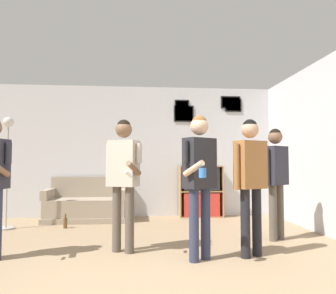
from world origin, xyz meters
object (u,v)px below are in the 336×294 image
object	(u,v)px
couch	(87,206)
person_watcher_holding_cup	(200,171)
bookshelf	(201,191)
person_spectator_far_right	(276,172)
person_player_foreground_center	(123,170)
bottle_on_floor	(65,223)
person_spectator_near_bookshelf	(250,172)
drinking_cup	(209,163)
floor_lamp	(7,159)

from	to	relation	value
couch	person_watcher_holding_cup	world-z (taller)	person_watcher_holding_cup
bookshelf	person_spectator_far_right	xyz separation A→B (m)	(0.70, -2.08, 0.45)
person_player_foreground_center	person_spectator_far_right	size ratio (longest dim) A/B	1.03
bookshelf	bottle_on_floor	bearing A→B (deg)	-159.17
bookshelf	bottle_on_floor	size ratio (longest dim) A/B	4.37
person_spectator_near_bookshelf	person_spectator_far_right	xyz separation A→B (m)	(0.65, 0.79, -0.01)
person_spectator_near_bookshelf	bottle_on_floor	distance (m)	3.31
drinking_cup	bottle_on_floor	bearing A→B (deg)	-160.34
person_player_foreground_center	drinking_cup	bearing A→B (deg)	57.70
floor_lamp	person_spectator_near_bookshelf	bearing A→B (deg)	-28.70
drinking_cup	person_player_foreground_center	bearing A→B (deg)	-122.30
floor_lamp	person_spectator_far_right	size ratio (longest dim) A/B	1.18
bookshelf	person_player_foreground_center	bearing A→B (deg)	-119.60
drinking_cup	person_watcher_holding_cup	bearing A→B (deg)	-103.84
bookshelf	floor_lamp	distance (m)	3.64
couch	floor_lamp	distance (m)	1.67
person_spectator_near_bookshelf	bottle_on_floor	size ratio (longest dim) A/B	6.75
couch	person_spectator_near_bookshelf	world-z (taller)	person_spectator_near_bookshelf
person_watcher_holding_cup	drinking_cup	world-z (taller)	person_watcher_holding_cup
person_watcher_holding_cup	person_spectator_far_right	distance (m)	1.55
person_player_foreground_center	bookshelf	bearing A→B (deg)	60.40
couch	person_watcher_holding_cup	distance (m)	3.32
bookshelf	person_spectator_near_bookshelf	size ratio (longest dim) A/B	0.65
floor_lamp	person_player_foreground_center	bearing A→B (deg)	-38.52
bottle_on_floor	drinking_cup	world-z (taller)	drinking_cup
bookshelf	person_watcher_holding_cup	world-z (taller)	person_watcher_holding_cup
couch	person_spectator_far_right	distance (m)	3.57
floor_lamp	person_spectator_near_bookshelf	xyz separation A→B (m)	(3.51, -1.92, -0.18)
couch	drinking_cup	xyz separation A→B (m)	(2.42, 0.20, 0.82)
bookshelf	person_spectator_near_bookshelf	bearing A→B (deg)	-88.89
person_player_foreground_center	person_spectator_near_bookshelf	distance (m)	1.54
floor_lamp	person_spectator_far_right	world-z (taller)	floor_lamp
floor_lamp	person_watcher_holding_cup	size ratio (longest dim) A/B	1.14
couch	person_player_foreground_center	distance (m)	2.58
bookshelf	drinking_cup	xyz separation A→B (m)	(0.16, 0.00, 0.58)
person_spectator_near_bookshelf	drinking_cup	world-z (taller)	person_spectator_near_bookshelf
person_player_foreground_center	bottle_on_floor	distance (m)	2.11
person_player_foreground_center	person_spectator_near_bookshelf	bearing A→B (deg)	-12.16
person_watcher_holding_cup	person_spectator_far_right	world-z (taller)	person_watcher_holding_cup
person_spectator_far_right	drinking_cup	world-z (taller)	person_spectator_far_right
couch	floor_lamp	bearing A→B (deg)	-148.11
bookshelf	floor_lamp	world-z (taller)	floor_lamp
couch	drinking_cup	distance (m)	2.56
person_player_foreground_center	person_watcher_holding_cup	distance (m)	0.97
person_player_foreground_center	drinking_cup	world-z (taller)	person_player_foreground_center
bookshelf	floor_lamp	xyz separation A→B (m)	(-3.46, -0.95, 0.65)
person_watcher_holding_cup	bottle_on_floor	xyz separation A→B (m)	(-1.93, 2.02, -0.91)
bookshelf	person_spectator_far_right	size ratio (longest dim) A/B	0.66
bookshelf	person_spectator_near_bookshelf	world-z (taller)	person_spectator_near_bookshelf
couch	bottle_on_floor	bearing A→B (deg)	-107.56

